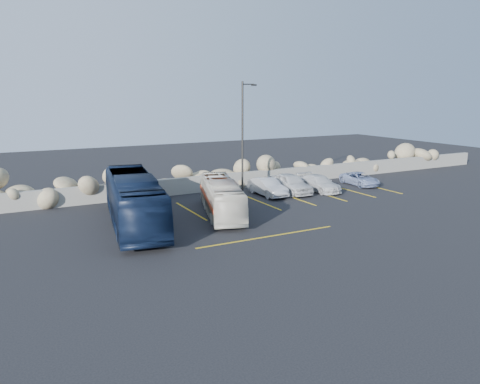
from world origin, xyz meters
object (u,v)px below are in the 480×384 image
vintage_bus (221,197)px  tour_coach (134,200)px  lamppost (243,135)px  car_b (268,187)px  car_d (360,179)px  car_c (319,183)px  car_a (290,183)px

vintage_bus → tour_coach: bearing=-163.5°
vintage_bus → tour_coach: 5.29m
lamppost → car_b: bearing=-28.9°
car_b → tour_coach: bearing=-162.4°
car_d → car_c: bearing=-172.2°
vintage_bus → car_d: 14.13m
tour_coach → car_a: 12.86m
car_a → car_d: bearing=1.2°
vintage_bus → tour_coach: (-5.28, 0.11, 0.36)m
vintage_bus → car_a: 7.89m
vintage_bus → tour_coach: tour_coach is taller
lamppost → car_b: size_ratio=2.10×
car_c → car_d: 4.28m
lamppost → car_a: lamppost is taller
tour_coach → car_c: size_ratio=2.55×
lamppost → vintage_bus: size_ratio=1.04×
car_b → car_d: size_ratio=1.05×
lamppost → car_c: 6.98m
car_a → vintage_bus: bearing=-153.7°
car_d → car_b: bearing=-177.5°
vintage_bus → car_d: size_ratio=2.13×
tour_coach → car_d: tour_coach is taller
vintage_bus → car_a: bearing=42.2°
tour_coach → car_a: (12.45, 3.15, -0.72)m
tour_coach → car_b: size_ratio=2.70×
car_a → car_c: car_a is taller
vintage_bus → car_a: (7.17, 3.26, -0.35)m
lamppost → car_a: 5.05m
car_a → car_d: car_a is taller
tour_coach → car_a: bearing=23.3°
lamppost → car_a: (3.45, -0.92, -3.58)m
car_a → car_d: 6.59m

